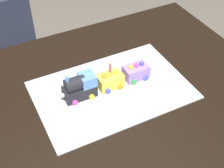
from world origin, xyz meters
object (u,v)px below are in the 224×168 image
Objects in this scene: dining_table at (102,116)px; cake_locomotive at (80,87)px; cake_car_flatbed_lemon at (110,80)px; cake_car_gondola_lavender at (136,72)px; birthday_candle at (110,67)px.

cake_locomotive is (-0.07, 0.04, 0.16)m from dining_table.
cake_locomotive reaches higher than dining_table.
cake_locomotive is at bearing 148.88° from dining_table.
dining_table is 0.16m from cake_car_flatbed_lemon.
cake_car_flatbed_lemon is at bearing 180.00° from cake_car_gondola_lavender.
cake_locomotive is at bearing 180.00° from cake_car_gondola_lavender.
dining_table is at bearing -166.79° from cake_car_gondola_lavender.
dining_table is 0.18m from cake_locomotive.
cake_car_gondola_lavender is at bearing 13.21° from dining_table.
cake_locomotive is at bearing 180.00° from birthday_candle.
cake_car_flatbed_lemon is at bearing 34.90° from dining_table.
cake_car_flatbed_lemon is 1.00× the size of cake_car_gondola_lavender.
birthday_candle reaches higher than cake_locomotive.
cake_car_gondola_lavender reaches higher than dining_table.
dining_table is at bearing -31.12° from cake_locomotive.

